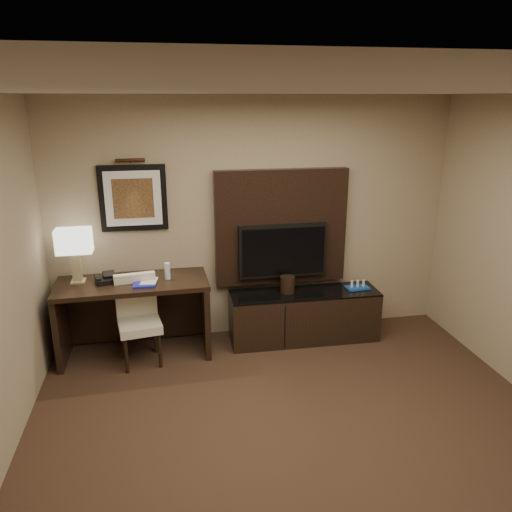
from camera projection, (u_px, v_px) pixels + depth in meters
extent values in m
cube|color=#312016|center=(316.00, 477.00, 3.67)|extent=(4.50, 5.00, 0.01)
cube|color=silver|center=(333.00, 91.00, 2.85)|extent=(4.50, 5.00, 0.01)
cube|color=#9A8868|center=(254.00, 220.00, 5.60)|extent=(4.50, 0.01, 2.70)
cube|color=black|center=(135.00, 318.00, 5.32)|extent=(1.58, 0.72, 0.83)
cube|color=black|center=(304.00, 316.00, 5.68)|extent=(1.68, 0.49, 0.58)
cube|color=black|center=(281.00, 227.00, 5.62)|extent=(1.50, 0.12, 1.30)
cube|color=black|center=(283.00, 251.00, 5.60)|extent=(1.00, 0.08, 0.60)
cube|color=black|center=(133.00, 198.00, 5.26)|extent=(0.70, 0.04, 0.70)
cylinder|color=#3E2013|center=(130.00, 160.00, 5.10)|extent=(0.04, 0.04, 0.30)
cube|color=#171D9B|center=(145.00, 282.00, 5.14)|extent=(0.24, 0.31, 0.02)
imported|color=beige|center=(140.00, 273.00, 5.12)|extent=(0.17, 0.04, 0.22)
cylinder|color=silver|center=(167.00, 271.00, 5.24)|extent=(0.07, 0.07, 0.18)
cylinder|color=black|center=(287.00, 284.00, 5.57)|extent=(0.20, 0.20, 0.18)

